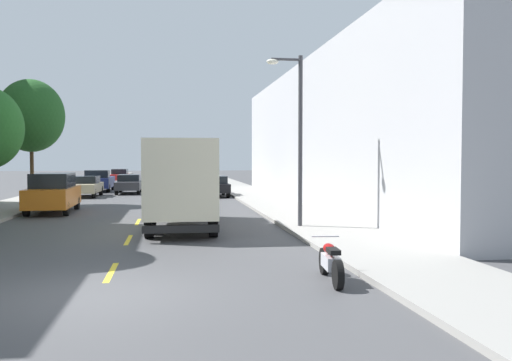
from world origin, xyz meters
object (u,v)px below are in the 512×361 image
delivery_box_truck (182,179)px  parked_wagon_red (120,175)px  parked_sedan_champagne (86,186)px  parked_suv_orange (53,193)px  street_tree_third (31,116)px  parked_sedan_black (215,186)px  street_lamp (296,127)px  parked_motorcycle (331,262)px  parked_pickup_navy (99,181)px  parked_wagon_white (197,175)px  moving_charcoal_sedan (129,184)px

delivery_box_truck → parked_wagon_red: size_ratio=1.64×
parked_sedan_champagne → parked_suv_orange: parked_suv_orange is taller
street_tree_third → parked_sedan_black: 12.88m
street_lamp → parked_motorcycle: street_lamp is taller
street_tree_third → parked_motorcycle: 24.08m
street_tree_third → street_lamp: (12.34, -12.53, -1.24)m
parked_pickup_navy → parked_sedan_black: bearing=-39.1°
delivery_box_truck → parked_wagon_white: delivery_box_truck is taller
parked_wagon_white → moving_charcoal_sedan: bearing=-106.5°
parked_wagon_red → parked_wagon_white: bearing=10.5°
street_lamp → parked_sedan_black: bearing=95.0°
street_tree_third → parked_wagon_red: size_ratio=1.48×
parked_suv_orange → moving_charcoal_sedan: 14.62m
delivery_box_truck → parked_sedan_champagne: size_ratio=1.71×
parked_wagon_white → moving_charcoal_sedan: (-6.13, -20.69, -0.05)m
street_tree_third → parked_pickup_navy: (2.00, 12.75, -4.22)m
parked_pickup_navy → street_tree_third: bearing=-98.9°
parked_pickup_navy → parked_wagon_white: bearing=63.8°
street_tree_third → moving_charcoal_sedan: size_ratio=1.54×
parked_wagon_red → street_tree_third: bearing=-94.2°
parked_wagon_white → parked_pickup_navy: bearing=-116.2°
parked_sedan_black → parked_wagon_white: bearing=90.1°
parked_sedan_champagne → parked_pickup_navy: parked_pickup_navy is taller
parked_sedan_black → parked_suv_orange: size_ratio=0.93×
parked_sedan_black → moving_charcoal_sedan: 7.43m
moving_charcoal_sedan → delivery_box_truck: bearing=-80.4°
parked_pickup_navy → parked_wagon_white: parked_pickup_navy is taller
delivery_box_truck → moving_charcoal_sedan: 21.56m
parked_sedan_black → parked_suv_orange: bearing=-130.2°
street_tree_third → parked_wagon_red: (2.13, 28.86, -4.24)m
street_tree_third → delivery_box_truck: bearing=-54.4°
parked_sedan_champagne → parked_suv_orange: (0.17, -11.22, 0.24)m
moving_charcoal_sedan → street_lamp: bearing=-70.9°
delivery_box_truck → parked_wagon_white: size_ratio=1.64×
parked_suv_orange → moving_charcoal_sedan: (2.51, 14.40, -0.24)m
parked_pickup_navy → parked_motorcycle: 34.81m
parked_wagon_white → parked_sedan_champagne: bearing=-110.2°
delivery_box_truck → parked_pickup_navy: (-6.19, 24.22, -1.05)m
parked_sedan_black → parked_wagon_red: (-8.64, 23.24, 0.05)m
parked_sedan_champagne → parked_wagon_red: size_ratio=0.96×
parked_suv_orange → parked_motorcycle: parked_suv_orange is taller
delivery_box_truck → parked_suv_orange: delivery_box_truck is taller
parked_sedan_champagne → parked_motorcycle: size_ratio=2.21×
street_tree_third → parked_sedan_black: (10.76, 5.62, -4.30)m
parked_wagon_red → parked_motorcycle: 50.51m
delivery_box_truck → parked_motorcycle: size_ratio=3.77×
parked_pickup_navy → parked_suv_orange: bearing=-89.7°
parked_sedan_champagne → parked_suv_orange: size_ratio=0.94×
parked_sedan_black → parked_wagon_red: size_ratio=0.96×
delivery_box_truck → parked_sedan_champagne: (-6.27, 18.04, -1.12)m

